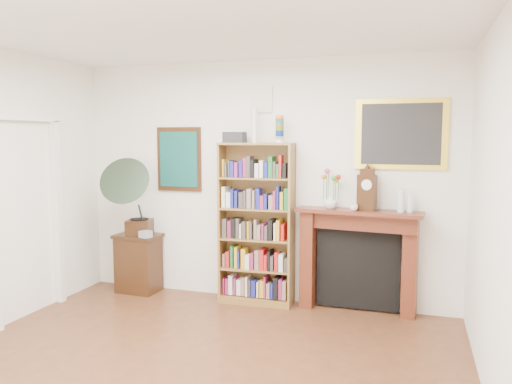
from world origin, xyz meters
TOP-DOWN VIEW (x-y plane):
  - room at (0.00, 0.00)m, footprint 4.51×5.01m
  - door_casing at (-2.21, 1.20)m, footprint 0.08×1.02m
  - teal_poster at (-1.05, 2.48)m, footprint 0.58×0.04m
  - small_picture at (0.00, 2.48)m, footprint 0.26×0.04m
  - gilt_painting at (1.55, 2.48)m, footprint 0.95×0.04m
  - bookshelf at (-0.01, 2.33)m, footprint 0.87×0.35m
  - side_cabinet at (-1.53, 2.29)m, footprint 0.55×0.41m
  - fireplace at (1.14, 2.40)m, footprint 1.37×0.46m
  - gramophone at (-1.53, 2.16)m, footprint 0.74×0.85m
  - cd_stack at (-1.34, 2.14)m, footprint 0.16×0.16m
  - mantel_clock at (1.23, 2.34)m, footprint 0.21×0.15m
  - flower_vase at (0.84, 2.36)m, footprint 0.19×0.19m
  - teacup at (1.10, 2.27)m, footprint 0.09×0.09m
  - bottle_left at (1.58, 2.32)m, footprint 0.07×0.07m
  - bottle_right at (1.67, 2.34)m, footprint 0.06×0.06m

SIDE VIEW (x-z plane):
  - side_cabinet at x=-1.53m, z-range 0.00..0.72m
  - fireplace at x=1.14m, z-range 0.10..1.24m
  - cd_stack at x=-1.34m, z-range 0.72..0.80m
  - bookshelf at x=-0.01m, z-range -0.03..2.11m
  - teacup at x=1.10m, z-range 1.14..1.21m
  - flower_vase at x=0.84m, z-range 1.14..1.30m
  - bottle_right at x=1.67m, z-range 1.14..1.34m
  - bottle_left at x=1.58m, z-range 1.14..1.38m
  - door_casing at x=-2.21m, z-range 0.18..2.35m
  - gramophone at x=-1.53m, z-range 0.78..1.74m
  - mantel_clock at x=1.23m, z-range 1.13..1.58m
  - room at x=0.00m, z-range -0.01..2.81m
  - teal_poster at x=-1.05m, z-range 1.26..2.04m
  - gilt_painting at x=1.55m, z-range 1.58..2.33m
  - small_picture at x=0.00m, z-range 2.20..2.50m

